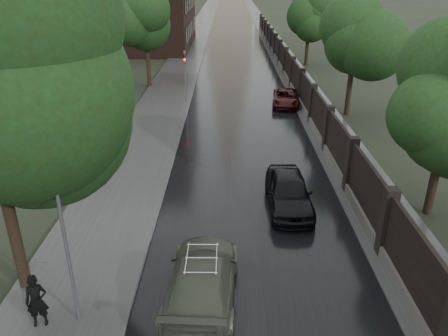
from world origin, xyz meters
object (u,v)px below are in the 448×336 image
at_px(lamp_post, 67,247).
at_px(pedestrian_umbrella, 31,275).
at_px(car_right_near, 289,192).
at_px(tree_left_far, 145,25).
at_px(volga_sedan, 202,279).
at_px(traffic_light, 185,72).
at_px(car_right_far, 286,98).
at_px(tree_right_b, 355,44).
at_px(tree_right_c, 309,17).

bearing_deg(lamp_post, pedestrian_umbrella, -168.56).
distance_m(lamp_post, car_right_near, 10.05).
relative_size(tree_left_far, volga_sedan, 1.41).
height_order(tree_left_far, car_right_near, tree_left_far).
distance_m(traffic_light, car_right_far, 7.94).
bearing_deg(volga_sedan, car_right_far, -100.69).
distance_m(tree_left_far, pedestrian_umbrella, 28.94).
distance_m(car_right_far, pedestrian_umbrella, 25.06).
distance_m(tree_right_b, traffic_light, 12.44).
bearing_deg(tree_left_far, tree_right_c, 32.83).
bearing_deg(car_right_far, car_right_near, -89.67).
bearing_deg(car_right_far, tree_right_b, -22.61).
relative_size(traffic_light, pedestrian_umbrella, 1.53).
relative_size(tree_right_b, car_right_near, 1.55).
xyz_separation_m(tree_right_c, lamp_post, (-12.90, -38.50, -2.28)).
bearing_deg(car_right_far, tree_right_c, 82.16).
xyz_separation_m(tree_right_b, tree_right_c, (0.00, 18.00, 0.00)).
bearing_deg(volga_sedan, lamp_post, 19.51).
xyz_separation_m(tree_right_b, car_right_near, (-5.90, -13.54, -4.18)).
bearing_deg(traffic_light, lamp_post, -92.68).
xyz_separation_m(car_right_near, car_right_far, (1.80, 15.85, -0.18)).
distance_m(tree_right_c, traffic_light, 19.26).
bearing_deg(tree_left_far, lamp_post, -84.79).
distance_m(tree_right_b, car_right_far, 6.42).
distance_m(tree_right_c, car_right_near, 32.36).
xyz_separation_m(volga_sedan, car_right_near, (3.43, 5.89, 0.01)).
xyz_separation_m(lamp_post, volga_sedan, (3.57, 1.07, -1.91)).
bearing_deg(tree_left_far, volga_sedan, -77.32).
relative_size(tree_right_c, car_right_near, 1.55).
relative_size(volga_sedan, car_right_far, 1.23).
height_order(volga_sedan, pedestrian_umbrella, pedestrian_umbrella).
height_order(traffic_light, car_right_far, traffic_light).
xyz_separation_m(lamp_post, traffic_light, (1.10, 23.49, -0.27)).
bearing_deg(pedestrian_umbrella, tree_right_c, 56.95).
bearing_deg(car_right_near, tree_right_c, 79.03).
relative_size(tree_left_far, traffic_light, 1.85).
relative_size(tree_left_far, tree_right_c, 1.05).
distance_m(tree_right_c, volga_sedan, 38.80).
bearing_deg(car_right_far, lamp_post, -104.29).
xyz_separation_m(lamp_post, car_right_near, (7.00, 6.96, -1.90)).
relative_size(tree_right_b, volga_sedan, 1.34).
bearing_deg(car_right_far, pedestrian_umbrella, -106.31).
distance_m(tree_right_b, car_right_near, 15.35).
xyz_separation_m(volga_sedan, pedestrian_umbrella, (-4.60, -1.28, 1.14)).
distance_m(tree_left_far, car_right_far, 13.56).
height_order(car_right_near, car_right_far, car_right_near).
height_order(tree_right_c, pedestrian_umbrella, tree_right_c).
bearing_deg(traffic_light, tree_right_c, 51.82).
relative_size(tree_right_b, car_right_far, 1.65).
relative_size(tree_left_far, lamp_post, 1.45).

